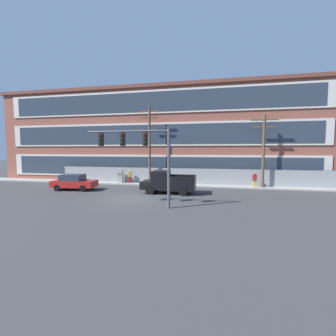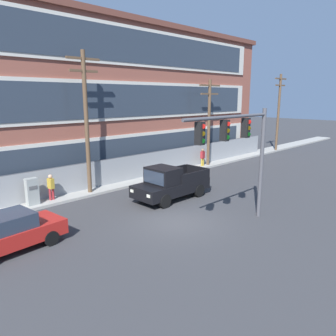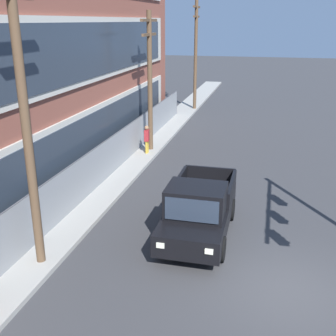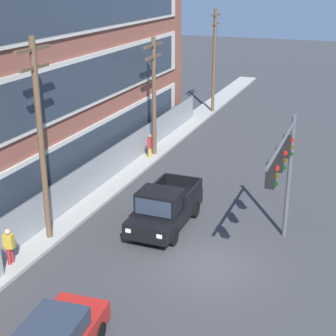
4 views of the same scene
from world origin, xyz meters
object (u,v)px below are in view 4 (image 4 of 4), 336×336
at_px(pedestrian_by_fence, 150,145).
at_px(traffic_signal_mast, 284,164).
at_px(utility_pole_far_east, 214,57).
at_px(pedestrian_near_cabinet, 9,245).
at_px(utility_pole_near_corner, 40,135).
at_px(utility_pole_midblock, 154,91).
at_px(pickup_truck_black, 164,209).

bearing_deg(pedestrian_by_fence, traffic_signal_mast, -133.58).
distance_m(utility_pole_far_east, pedestrian_near_cabinet, 26.81).
relative_size(utility_pole_far_east, pedestrian_by_fence, 5.03).
distance_m(utility_pole_near_corner, utility_pole_far_east, 24.08).
xyz_separation_m(utility_pole_midblock, pedestrian_by_fence, (-0.77, -0.01, -3.26)).
bearing_deg(pickup_truck_black, utility_pole_near_corner, 124.06).
height_order(utility_pole_far_east, pedestrian_near_cabinet, utility_pole_far_east).
relative_size(utility_pole_midblock, pedestrian_near_cabinet, 4.46).
height_order(traffic_signal_mast, utility_pole_far_east, utility_pole_far_east).
distance_m(pickup_truck_black, utility_pole_far_east, 21.87).
xyz_separation_m(utility_pole_far_east, pedestrian_near_cabinet, (-26.55, 0.47, -3.73)).
distance_m(traffic_signal_mast, pickup_truck_black, 6.20).
distance_m(utility_pole_midblock, pedestrian_by_fence, 3.35).
bearing_deg(utility_pole_far_east, pedestrian_near_cabinet, 178.98).
distance_m(traffic_signal_mast, pedestrian_by_fence, 13.61).
height_order(traffic_signal_mast, pedestrian_near_cabinet, traffic_signal_mast).
height_order(utility_pole_near_corner, utility_pole_midblock, utility_pole_near_corner).
bearing_deg(pedestrian_near_cabinet, utility_pole_midblock, -0.67).
bearing_deg(utility_pole_far_east, pedestrian_by_fence, 178.66).
bearing_deg(pedestrian_by_fence, utility_pole_near_corner, 179.98).
height_order(utility_pole_midblock, utility_pole_far_east, utility_pole_far_east).
bearing_deg(pedestrian_by_fence, pickup_truck_black, -152.81).
height_order(pickup_truck_black, utility_pole_midblock, utility_pole_midblock).
relative_size(pedestrian_near_cabinet, pedestrian_by_fence, 1.00).
bearing_deg(utility_pole_midblock, utility_pole_near_corner, -179.99).
xyz_separation_m(pedestrian_near_cabinet, pedestrian_by_fence, (13.75, -0.18, 0.00)).
distance_m(pickup_truck_black, pedestrian_by_fence, 9.41).
xyz_separation_m(pickup_truck_black, pedestrian_by_fence, (8.37, 4.30, 0.01)).
bearing_deg(utility_pole_far_east, utility_pole_midblock, 178.54).
relative_size(pickup_truck_black, utility_pole_midblock, 0.66).
xyz_separation_m(utility_pole_near_corner, utility_pole_far_east, (24.08, -0.30, -0.12)).
relative_size(traffic_signal_mast, utility_pole_near_corner, 0.68).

